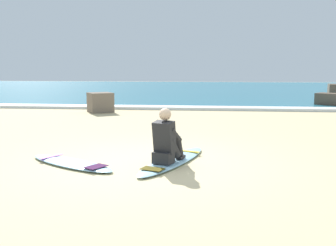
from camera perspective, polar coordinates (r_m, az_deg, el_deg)
ground_plane at (r=7.15m, az=-2.86°, el=-5.78°), size 80.00×80.00×0.00m
sea at (r=29.82m, az=4.00°, el=4.89°), size 80.00×28.00×0.10m
breaking_foam at (r=16.18m, az=2.20°, el=2.22°), size 80.00×0.90×0.11m
surfboard_main at (r=7.15m, az=0.74°, el=-5.47°), size 1.33×2.53×0.08m
surfer_seated at (r=6.82m, az=-0.23°, el=-2.69°), size 0.55×0.77×0.95m
surfboard_spare_near at (r=7.18m, az=-13.87°, el=-5.64°), size 2.00×1.50×0.08m
shoreline_rock at (r=15.27m, az=-9.77°, el=2.95°), size 1.16×1.15×0.75m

